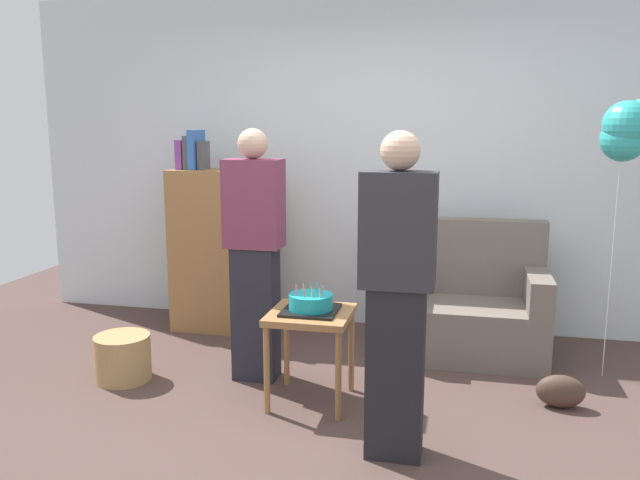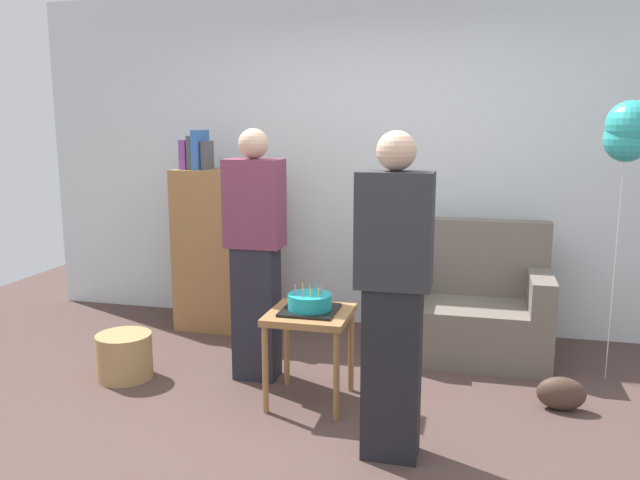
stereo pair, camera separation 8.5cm
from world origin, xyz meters
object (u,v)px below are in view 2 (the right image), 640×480
(birthday_cake, at_px, (310,303))
(person_blowing_candles, at_px, (255,254))
(person_holding_cake, at_px, (393,296))
(handbag, at_px, (561,394))
(bookshelf, at_px, (225,248))
(side_table, at_px, (310,325))
(balloon_bunch, at_px, (633,129))
(wicker_basket, at_px, (125,356))
(couch, at_px, (470,308))

(birthday_cake, xyz_separation_m, person_blowing_candles, (-0.44, 0.29, 0.22))
(birthday_cake, distance_m, person_holding_cake, 0.79)
(person_blowing_candles, relative_size, handbag, 5.82)
(bookshelf, height_order, side_table, bookshelf)
(person_blowing_candles, bearing_deg, bookshelf, 117.12)
(person_blowing_candles, distance_m, balloon_bunch, 2.47)
(birthday_cake, height_order, wicker_basket, birthday_cake)
(side_table, height_order, person_holding_cake, person_holding_cake)
(couch, xyz_separation_m, bookshelf, (-1.93, 0.12, 0.33))
(birthday_cake, bearing_deg, couch, 49.66)
(side_table, bearing_deg, handbag, 9.49)
(birthday_cake, distance_m, wicker_basket, 1.36)
(wicker_basket, distance_m, balloon_bunch, 3.53)
(handbag, height_order, balloon_bunch, balloon_bunch)
(couch, xyz_separation_m, side_table, (-0.91, -1.07, 0.14))
(person_blowing_candles, xyz_separation_m, handbag, (1.90, -0.04, -0.73))
(handbag, bearing_deg, person_blowing_candles, 178.69)
(person_blowing_candles, xyz_separation_m, balloon_bunch, (2.28, 0.52, 0.79))
(wicker_basket, distance_m, handbag, 2.75)
(person_holding_cake, bearing_deg, birthday_cake, -51.28)
(bookshelf, bearing_deg, handbag, -20.97)
(person_holding_cake, relative_size, balloon_bunch, 0.90)
(side_table, bearing_deg, bookshelf, 130.51)
(side_table, bearing_deg, birthday_cake, -126.86)
(birthday_cake, bearing_deg, handbag, 9.49)
(bookshelf, distance_m, birthday_cake, 1.57)
(person_blowing_candles, height_order, person_holding_cake, same)
(birthday_cake, xyz_separation_m, person_holding_cake, (0.56, -0.51, 0.22))
(wicker_basket, bearing_deg, side_table, -2.38)
(wicker_basket, height_order, handbag, wicker_basket)
(person_blowing_candles, bearing_deg, handbag, -6.91)
(couch, distance_m, person_holding_cake, 1.70)
(wicker_basket, xyz_separation_m, balloon_bunch, (3.12, 0.75, 1.48))
(side_table, xyz_separation_m, birthday_cake, (-0.00, -0.00, 0.13))
(balloon_bunch, bearing_deg, handbag, -124.03)
(couch, xyz_separation_m, birthday_cake, (-0.91, -1.07, 0.27))
(person_blowing_candles, bearing_deg, side_table, -38.90)
(side_table, bearing_deg, couch, 49.66)
(couch, distance_m, handbag, 1.02)
(balloon_bunch, bearing_deg, side_table, -156.34)
(birthday_cake, distance_m, person_blowing_candles, 0.57)
(handbag, bearing_deg, couch, 123.49)
(birthday_cake, bearing_deg, person_blowing_candles, 146.70)
(wicker_basket, relative_size, handbag, 1.29)
(person_holding_cake, bearing_deg, balloon_bunch, -142.91)
(handbag, bearing_deg, side_table, -170.51)
(side_table, height_order, balloon_bunch, balloon_bunch)
(bookshelf, height_order, birthday_cake, bookshelf)
(person_holding_cake, bearing_deg, person_blowing_candles, -47.51)
(bookshelf, height_order, wicker_basket, bookshelf)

